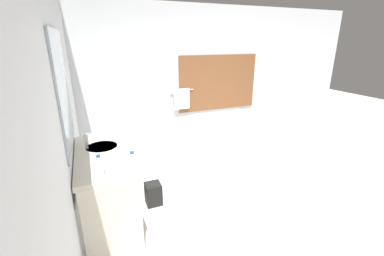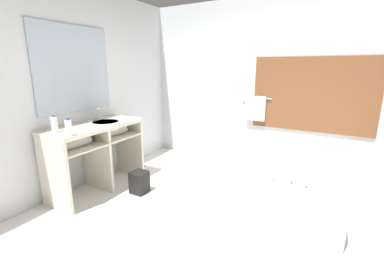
# 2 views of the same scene
# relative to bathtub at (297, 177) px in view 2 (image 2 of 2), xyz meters

# --- Properties ---
(ground_plane) EXTENTS (16.00, 16.00, 0.00)m
(ground_plane) POSITION_rel_bathtub_xyz_m (-0.51, -1.28, -0.30)
(ground_plane) COLOR silver
(ground_plane) RESTS_ON ground
(wall_back_with_blinds) EXTENTS (7.40, 0.13, 2.70)m
(wall_back_with_blinds) POSITION_rel_bathtub_xyz_m (-0.50, 0.94, 1.05)
(wall_back_with_blinds) COLOR silver
(wall_back_with_blinds) RESTS_ON ground_plane
(wall_left_with_mirror) EXTENTS (0.08, 7.40, 2.70)m
(wall_left_with_mirror) POSITION_rel_bathtub_xyz_m (-2.74, -1.28, 1.06)
(wall_left_with_mirror) COLOR silver
(wall_left_with_mirror) RESTS_ON ground_plane
(vanity_counter) EXTENTS (0.58, 1.28, 0.91)m
(vanity_counter) POSITION_rel_bathtub_xyz_m (-2.41, -1.01, 0.36)
(vanity_counter) COLOR beige
(vanity_counter) RESTS_ON ground_plane
(sink_faucet) EXTENTS (0.09, 0.04, 0.18)m
(sink_faucet) POSITION_rel_bathtub_xyz_m (-2.57, -0.83, 0.70)
(sink_faucet) COLOR silver
(sink_faucet) RESTS_ON vanity_counter
(bathtub) EXTENTS (1.04, 1.81, 0.66)m
(bathtub) POSITION_rel_bathtub_xyz_m (0.00, 0.00, 0.00)
(bathtub) COLOR white
(bathtub) RESTS_ON ground_plane
(water_bottle_1) EXTENTS (0.07, 0.07, 0.20)m
(water_bottle_1) POSITION_rel_bathtub_xyz_m (-2.47, -1.53, 0.71)
(water_bottle_1) COLOR silver
(water_bottle_1) RESTS_ON vanity_counter
(water_bottle_2) EXTENTS (0.07, 0.07, 0.20)m
(water_bottle_2) POSITION_rel_bathtub_xyz_m (-2.18, -1.56, 0.70)
(water_bottle_2) COLOR silver
(water_bottle_2) RESTS_ON vanity_counter
(waste_bin) EXTENTS (0.20, 0.20, 0.29)m
(waste_bin) POSITION_rel_bathtub_xyz_m (-1.85, -0.85, -0.15)
(waste_bin) COLOR black
(waste_bin) RESTS_ON ground_plane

